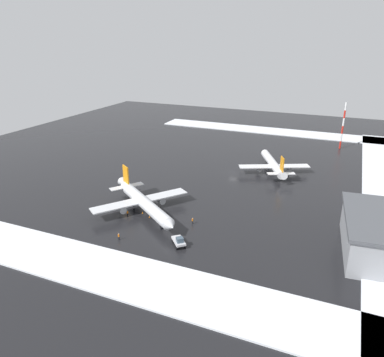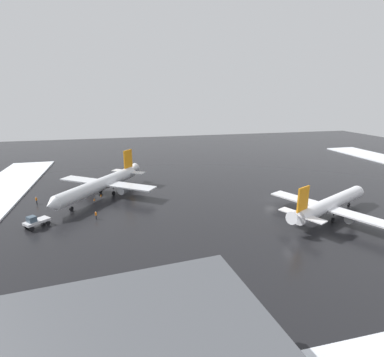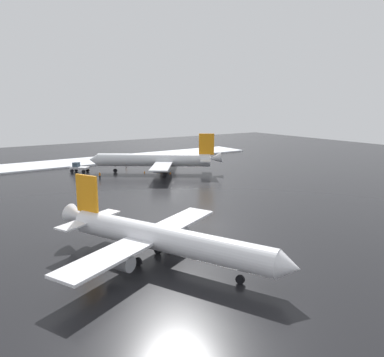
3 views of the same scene
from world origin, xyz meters
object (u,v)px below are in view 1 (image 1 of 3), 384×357
object	(u,v)px
ground_crew_by_nose_gear	(193,220)
traffic_cone_wingtip_side	(149,217)
ground_crew_near_tug	(119,236)
pushback_tug	(179,241)
traffic_cone_near_nose	(143,212)
antenna_mast	(343,126)
airplane_parked_portside	(143,202)
cargo_hangar	(379,235)
ground_crew_beside_wing	(127,213)
airplane_distant_tail	(273,164)
traffic_cone_mid_line	(142,207)

from	to	relation	value
ground_crew_by_nose_gear	traffic_cone_wingtip_side	xyz separation A→B (m)	(-1.16, 11.95, -0.70)
ground_crew_near_tug	traffic_cone_wingtip_side	distance (m)	13.14
pushback_tug	traffic_cone_wingtip_side	bearing A→B (deg)	-168.96
pushback_tug	traffic_cone_near_nose	size ratio (longest dim) A/B	8.89
pushback_tug	traffic_cone_wingtip_side	xyz separation A→B (m)	(9.98, 13.33, -1.01)
traffic_cone_wingtip_side	antenna_mast	bearing A→B (deg)	-25.49
airplane_parked_portside	cargo_hangar	distance (m)	57.51
ground_crew_beside_wing	ground_crew_by_nose_gear	bearing A→B (deg)	78.75
airplane_parked_portside	antenna_mast	bearing A→B (deg)	98.65
cargo_hangar	traffic_cone_wingtip_side	size ratio (longest dim) A/B	47.79
ground_crew_beside_wing	airplane_distant_tail	bearing A→B (deg)	130.49
ground_crew_beside_wing	ground_crew_by_nose_gear	distance (m)	17.89
airplane_parked_portside	ground_crew_near_tug	bearing A→B (deg)	-46.97
pushback_tug	airplane_parked_portside	bearing A→B (deg)	-168.38
pushback_tug	traffic_cone_wingtip_side	size ratio (longest dim) A/B	8.89
pushback_tug	ground_crew_near_tug	bearing A→B (deg)	-119.74
pushback_tug	ground_crew_beside_wing	xyz separation A→B (m)	(8.31, 19.04, -0.31)
antenna_mast	airplane_distant_tail	bearing A→B (deg)	153.58
airplane_parked_portside	airplane_distant_tail	distance (m)	53.39
traffic_cone_mid_line	ground_crew_near_tug	bearing A→B (deg)	-167.30
airplane_parked_portside	traffic_cone_near_nose	size ratio (longest dim) A/B	51.79
pushback_tug	antenna_mast	bearing A→B (deg)	121.39
ground_crew_by_nose_gear	traffic_cone_wingtip_side	bearing A→B (deg)	91.33
ground_crew_beside_wing	cargo_hangar	size ratio (longest dim) A/B	0.07
pushback_tug	ground_crew_beside_wing	bearing A→B (deg)	-155.71
ground_crew_by_nose_gear	airplane_distant_tail	bearing A→B (deg)	-16.66
airplane_parked_portside	airplane_distant_tail	xyz separation A→B (m)	(47.09, -25.16, -0.35)
ground_crew_beside_wing	traffic_cone_near_nose	bearing A→B (deg)	117.67
cargo_hangar	airplane_parked_portside	bearing A→B (deg)	87.53
pushback_tug	ground_crew_by_nose_gear	world-z (taller)	pushback_tug
pushback_tug	traffic_cone_mid_line	size ratio (longest dim) A/B	8.89
antenna_mast	cargo_hangar	distance (m)	86.24
airplane_distant_tail	ground_crew_near_tug	bearing A→B (deg)	133.85
pushback_tug	cargo_hangar	distance (m)	44.02
traffic_cone_near_nose	traffic_cone_mid_line	distance (m)	3.64
ground_crew_near_tug	ground_crew_beside_wing	size ratio (longest dim) A/B	1.00
airplane_parked_portside	pushback_tug	xyz separation A→B (m)	(-11.74, -16.02, -1.98)
airplane_parked_portside	antenna_mast	size ratio (longest dim) A/B	1.45
pushback_tug	ground_crew_beside_wing	size ratio (longest dim) A/B	2.86
ground_crew_by_nose_gear	ground_crew_beside_wing	bearing A→B (deg)	94.88
airplane_parked_portside	traffic_cone_near_nose	world-z (taller)	airplane_parked_portside
pushback_tug	antenna_mast	xyz separation A→B (m)	(99.85, -29.52, 8.55)
ground_crew_by_nose_gear	traffic_cone_wingtip_side	size ratio (longest dim) A/B	3.11
cargo_hangar	traffic_cone_wingtip_side	distance (m)	55.09
pushback_tug	airplane_distant_tail	bearing A→B (deg)	129.03
ground_crew_beside_wing	cargo_hangar	distance (m)	60.88
ground_crew_by_nose_gear	antenna_mast	bearing A→B (deg)	-23.43
traffic_cone_near_nose	traffic_cone_wingtip_side	distance (m)	3.26
ground_crew_by_nose_gear	traffic_cone_mid_line	distance (m)	17.13
antenna_mast	cargo_hangar	world-z (taller)	antenna_mast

